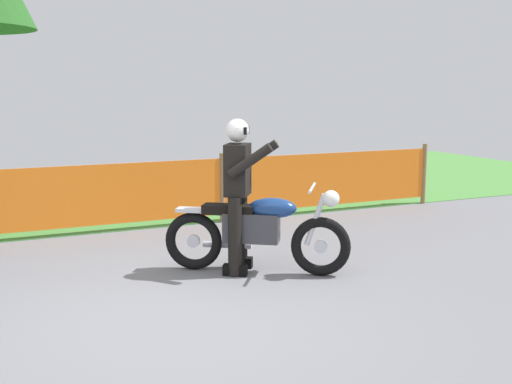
# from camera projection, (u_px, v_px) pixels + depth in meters

# --- Properties ---
(ground) EXTENTS (24.00, 24.00, 0.02)m
(ground) POSITION_uv_depth(u_px,v_px,m) (175.00, 317.00, 5.78)
(ground) COLOR slate
(grass_verge) EXTENTS (24.00, 7.22, 0.01)m
(grass_verge) POSITION_uv_depth(u_px,v_px,m) (59.00, 195.00, 12.23)
(grass_verge) COLOR #4C8C3D
(grass_verge) RESTS_ON ground
(barrier_fence) EXTENTS (11.46, 0.08, 1.05)m
(barrier_fence) POSITION_uv_depth(u_px,v_px,m) (95.00, 196.00, 8.90)
(barrier_fence) COLOR olive
(barrier_fence) RESTS_ON ground
(motorcycle_lead) EXTENTS (1.76, 1.27, 0.98)m
(motorcycle_lead) POSITION_uv_depth(u_px,v_px,m) (257.00, 230.00, 7.05)
(motorcycle_lead) COLOR black
(motorcycle_lead) RESTS_ON ground
(rider_lead) EXTENTS (0.73, 0.72, 1.69)m
(rider_lead) POSITION_uv_depth(u_px,v_px,m) (239.00, 190.00, 7.01)
(rider_lead) COLOR black
(rider_lead) RESTS_ON ground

